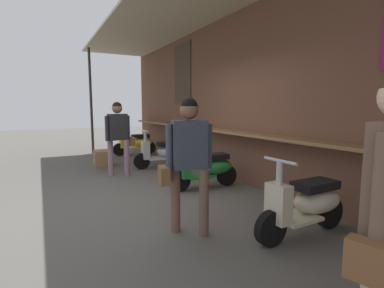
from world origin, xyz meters
TOP-DOWN VIEW (x-y plane):
  - ground_plane at (0.00, 0.00)m, footprint 36.12×36.12m
  - market_stall_facade at (0.00, 1.87)m, footprint 12.90×2.41m
  - scooter_yellow at (-4.50, 1.08)m, footprint 0.46×1.40m
  - scooter_silver at (-2.22, 1.08)m, footprint 0.47×1.40m
  - scooter_green at (-0.04, 1.08)m, footprint 0.48×1.40m
  - scooter_cream at (2.27, 1.08)m, footprint 0.46×1.40m
  - shopper_with_handbag at (-1.82, -0.15)m, footprint 0.33×0.66m
  - shopper_browsing at (1.57, -0.16)m, footprint 0.38×0.66m
  - merchandise_crate at (-3.16, -0.27)m, footprint 0.57×0.47m

SIDE VIEW (x-z plane):
  - ground_plane at x=0.00m, z-range 0.00..0.00m
  - merchandise_crate at x=-3.16m, z-range 0.00..0.40m
  - scooter_yellow at x=-4.50m, z-range -0.10..0.87m
  - scooter_silver at x=-2.22m, z-range -0.10..0.87m
  - scooter_green at x=-0.04m, z-range -0.10..0.87m
  - scooter_cream at x=2.27m, z-range -0.10..0.87m
  - shopper_browsing at x=1.57m, z-range 0.17..1.81m
  - shopper_with_handbag at x=-1.82m, z-range 0.18..1.82m
  - market_stall_facade at x=0.00m, z-range 0.19..3.77m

